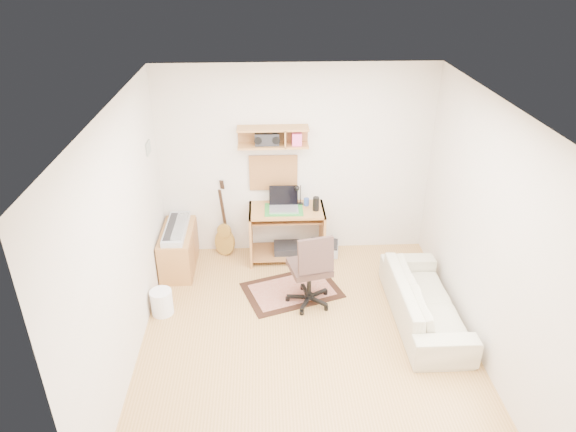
{
  "coord_description": "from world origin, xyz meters",
  "views": [
    {
      "loc": [
        -0.41,
        -4.43,
        3.87
      ],
      "look_at": [
        -0.15,
        1.05,
        1.0
      ],
      "focal_mm": 32.56,
      "sensor_mm": 36.0,
      "label": 1
    }
  ],
  "objects_px": {
    "task_chair": "(309,267)",
    "cabinet": "(178,249)",
    "desk": "(287,234)",
    "printer": "(324,248)",
    "sofa": "(426,295)"
  },
  "relations": [
    {
      "from": "printer",
      "to": "sofa",
      "type": "height_order",
      "value": "sofa"
    },
    {
      "from": "printer",
      "to": "sofa",
      "type": "xyz_separation_m",
      "value": [
        0.99,
        -1.5,
        0.25
      ]
    },
    {
      "from": "task_chair",
      "to": "sofa",
      "type": "bearing_deg",
      "value": -29.17
    },
    {
      "from": "task_chair",
      "to": "cabinet",
      "type": "relative_size",
      "value": 1.12
    },
    {
      "from": "desk",
      "to": "printer",
      "type": "relative_size",
      "value": 2.54
    },
    {
      "from": "cabinet",
      "to": "sofa",
      "type": "relative_size",
      "value": 0.52
    },
    {
      "from": "cabinet",
      "to": "sofa",
      "type": "bearing_deg",
      "value": -22.63
    },
    {
      "from": "cabinet",
      "to": "task_chair",
      "type": "bearing_deg",
      "value": -27.26
    },
    {
      "from": "sofa",
      "to": "cabinet",
      "type": "bearing_deg",
      "value": 67.37
    },
    {
      "from": "cabinet",
      "to": "sofa",
      "type": "xyz_separation_m",
      "value": [
        2.96,
        -1.23,
        0.06
      ]
    },
    {
      "from": "task_chair",
      "to": "sofa",
      "type": "height_order",
      "value": "task_chair"
    },
    {
      "from": "sofa",
      "to": "desk",
      "type": "bearing_deg",
      "value": 47.07
    },
    {
      "from": "desk",
      "to": "sofa",
      "type": "bearing_deg",
      "value": -42.93
    },
    {
      "from": "desk",
      "to": "printer",
      "type": "xyz_separation_m",
      "value": [
        0.53,
        0.09,
        -0.29
      ]
    },
    {
      "from": "desk",
      "to": "sofa",
      "type": "relative_size",
      "value": 0.58
    }
  ]
}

